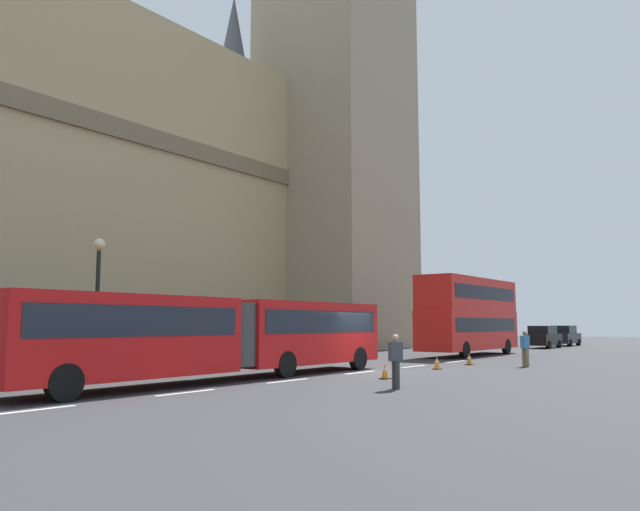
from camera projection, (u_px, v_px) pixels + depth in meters
name	position (u px, v px, depth m)	size (l,w,h in m)	color
ground_plane	(369.00, 372.00, 25.46)	(160.00, 160.00, 0.00)	#333335
lane_centre_marking	(327.00, 376.00, 23.09)	(25.20, 0.16, 0.01)	silver
articulated_bus	(226.00, 331.00, 21.78)	(16.68, 2.54, 2.90)	red
double_decker_bus	(469.00, 313.00, 38.78)	(10.49, 2.54, 4.90)	red
sedan_lead	(543.00, 337.00, 50.16)	(4.40, 1.86, 1.85)	black
sedan_trailing	(565.00, 336.00, 55.16)	(4.40, 1.86, 1.85)	black
traffic_cone_west	(385.00, 371.00, 22.14)	(0.36, 0.36, 0.58)	black
traffic_cone_middle	(437.00, 363.00, 26.85)	(0.36, 0.36, 0.58)	black
traffic_cone_east	(469.00, 359.00, 29.67)	(0.36, 0.36, 0.58)	black
street_lamp	(97.00, 296.00, 22.77)	(0.44, 0.44, 5.27)	black
pedestrian_near_cones	(396.00, 359.00, 18.77)	(0.47, 0.42, 1.69)	#333333
pedestrian_by_kerb	(525.00, 347.00, 28.62)	(0.46, 0.35, 1.69)	#726651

